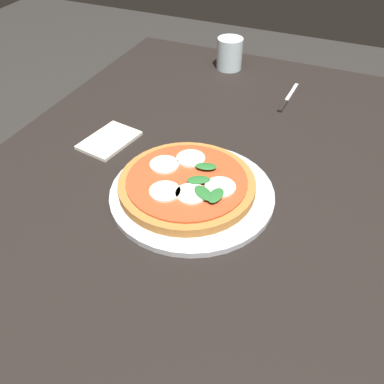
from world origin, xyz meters
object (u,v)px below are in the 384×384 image
Objects in this scene: dining_table at (169,246)px; glass_cup at (230,54)px; pizza at (187,184)px; knife at (286,100)px; serving_tray at (192,194)px; napkin at (109,140)px.

dining_table is 16.89× the size of glass_cup.
glass_cup is (0.63, 0.10, 0.14)m from dining_table.
pizza is 1.57× the size of knife.
glass_cup is at bearing 9.42° from dining_table.
glass_cup reaches higher than dining_table.
dining_table is at bearing 155.53° from serving_tray.
dining_table is 11.51× the size of napkin.
serving_tray is 0.59m from glass_cup.
glass_cup is at bearing 11.72° from pizza.
napkin is (0.10, 0.25, -0.00)m from serving_tray.
pizza is at bearing -111.53° from napkin.
dining_table is 5.65× the size of pizza.
dining_table is at bearing 168.55° from knife.
pizza is 0.25m from napkin.
pizza reaches higher than dining_table.
knife is (0.44, -0.09, -0.02)m from pizza.
knife is (0.50, -0.10, 0.10)m from dining_table.
serving_tray is at bearing -108.97° from pizza.
dining_table is 8.88× the size of knife.
glass_cup is at bearing 57.69° from knife.
napkin reaches higher than knife.
pizza is at bearing 168.68° from knife.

